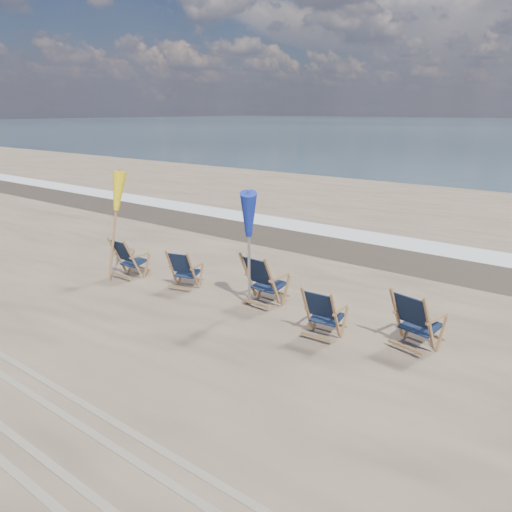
# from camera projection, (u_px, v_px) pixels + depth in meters

# --- Properties ---
(surf_foam) EXTENTS (200.00, 1.40, 0.01)m
(surf_foam) POSITION_uv_depth(u_px,v_px,m) (382.00, 239.00, 14.80)
(surf_foam) COLOR silver
(surf_foam) RESTS_ON ground
(wet_sand_strip) EXTENTS (200.00, 2.60, 0.00)m
(wet_sand_strip) POSITION_uv_depth(u_px,v_px,m) (359.00, 250.00, 13.66)
(wet_sand_strip) COLOR #42362A
(wet_sand_strip) RESTS_ON ground
(tire_tracks) EXTENTS (80.00, 1.30, 0.01)m
(tire_tracks) POSITION_uv_depth(u_px,v_px,m) (17.00, 409.00, 6.40)
(tire_tracks) COLOR gray
(tire_tracks) RESTS_ON ground
(beach_chair_0) EXTENTS (0.63, 0.70, 0.98)m
(beach_chair_0) POSITION_uv_depth(u_px,v_px,m) (132.00, 260.00, 11.07)
(beach_chair_0) COLOR #111C33
(beach_chair_0) RESTS_ON ground
(beach_chair_1) EXTENTS (0.74, 0.79, 0.91)m
(beach_chair_1) POSITION_uv_depth(u_px,v_px,m) (192.00, 271.00, 10.42)
(beach_chair_1) COLOR #111C33
(beach_chair_1) RESTS_ON ground
(beach_chair_2) EXTENTS (0.74, 0.82, 1.09)m
(beach_chair_2) POSITION_uv_depth(u_px,v_px,m) (272.00, 284.00, 9.40)
(beach_chair_2) COLOR #111C33
(beach_chair_2) RESTS_ON ground
(beach_chair_3) EXTENTS (0.64, 0.71, 0.94)m
(beach_chair_3) POSITION_uv_depth(u_px,v_px,m) (335.00, 317.00, 8.08)
(beach_chair_3) COLOR #111C33
(beach_chair_3) RESTS_ON ground
(beach_chair_4) EXTENTS (0.80, 0.87, 1.04)m
(beach_chair_4) POSITION_uv_depth(u_px,v_px,m) (429.00, 327.00, 7.60)
(beach_chair_4) COLOR #111C33
(beach_chair_4) RESTS_ON ground
(umbrella_yellow) EXTENTS (0.30, 0.30, 2.43)m
(umbrella_yellow) POSITION_uv_depth(u_px,v_px,m) (111.00, 197.00, 10.80)
(umbrella_yellow) COLOR olive
(umbrella_yellow) RESTS_ON ground
(umbrella_blue) EXTENTS (0.30, 0.30, 2.45)m
(umbrella_blue) POSITION_uv_depth(u_px,v_px,m) (249.00, 214.00, 8.94)
(umbrella_blue) COLOR #A5A5AD
(umbrella_blue) RESTS_ON ground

